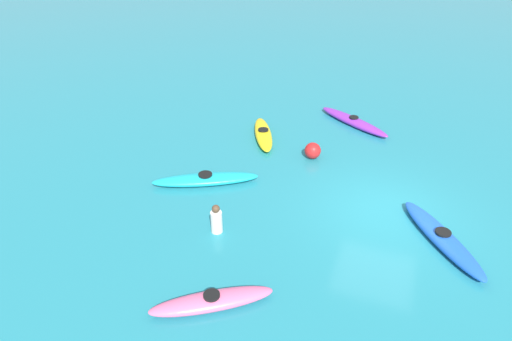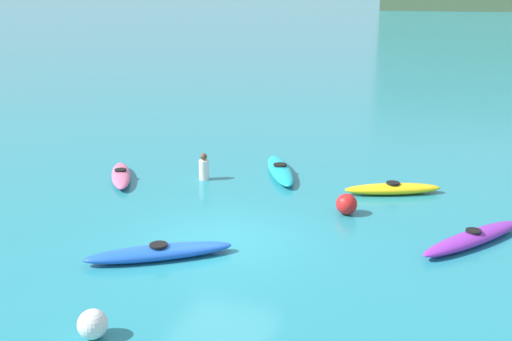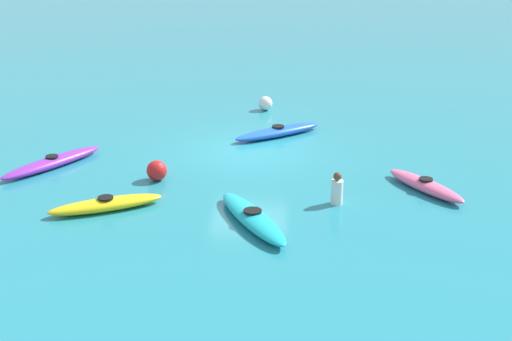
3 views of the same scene
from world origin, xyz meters
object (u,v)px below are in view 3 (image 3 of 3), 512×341
(kayak_blue, at_px, (278,132))
(buoy_red, at_px, (157,171))
(kayak_yellow, at_px, (106,204))
(person_near_shore, at_px, (337,190))
(buoy_white, at_px, (265,103))
(kayak_cyan, at_px, (253,218))
(kayak_pink, at_px, (425,185))
(kayak_purple, at_px, (52,162))

(kayak_blue, relative_size, buoy_red, 5.33)
(kayak_blue, bearing_deg, kayak_yellow, 57.70)
(person_near_shore, bearing_deg, buoy_white, -75.66)
(kayak_cyan, distance_m, kayak_pink, 5.21)
(kayak_cyan, distance_m, person_near_shore, 2.55)
(kayak_blue, height_order, buoy_white, buoy_white)
(kayak_pink, bearing_deg, kayak_yellow, 12.51)
(buoy_red, bearing_deg, buoy_white, -109.24)
(kayak_yellow, relative_size, buoy_red, 4.96)
(kayak_yellow, xyz_separation_m, buoy_white, (-3.59, -9.96, 0.11))
(buoy_white, bearing_deg, kayak_pink, 120.74)
(kayak_blue, height_order, kayak_pink, same)
(kayak_blue, distance_m, person_near_shore, 6.09)
(kayak_yellow, relative_size, buoy_white, 5.35)
(kayak_purple, relative_size, kayak_pink, 1.25)
(kayak_cyan, distance_m, buoy_white, 10.56)
(kayak_purple, distance_m, buoy_red, 3.46)
(person_near_shore, bearing_deg, kayak_yellow, 7.78)
(kayak_yellow, bearing_deg, buoy_white, -109.84)
(kayak_blue, relative_size, person_near_shore, 3.56)
(kayak_cyan, bearing_deg, kayak_blue, -93.01)
(kayak_purple, bearing_deg, buoy_red, 165.41)
(kayak_blue, distance_m, kayak_pink, 6.36)
(kayak_blue, xyz_separation_m, person_near_shore, (-1.73, 5.83, 0.22))
(buoy_white, bearing_deg, person_near_shore, 104.34)
(kayak_purple, relative_size, kayak_blue, 1.06)
(kayak_cyan, height_order, kayak_pink, same)
(kayak_blue, height_order, buoy_red, buoy_red)
(buoy_white, relative_size, buoy_red, 0.93)
(kayak_cyan, relative_size, kayak_purple, 1.01)
(kayak_purple, distance_m, kayak_pink, 10.93)
(kayak_pink, bearing_deg, buoy_white, -59.26)
(kayak_pink, bearing_deg, kayak_purple, -6.39)
(kayak_yellow, height_order, buoy_red, buoy_red)
(kayak_pink, distance_m, buoy_white, 9.42)
(kayak_yellow, bearing_deg, kayak_purple, -51.46)
(kayak_cyan, bearing_deg, kayak_purple, -30.41)
(kayak_blue, distance_m, buoy_white, 3.37)
(person_near_shore, bearing_deg, buoy_red, -15.53)
(kayak_purple, bearing_deg, buoy_white, -131.33)
(kayak_purple, height_order, kayak_yellow, same)
(kayak_cyan, distance_m, kayak_blue, 7.25)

